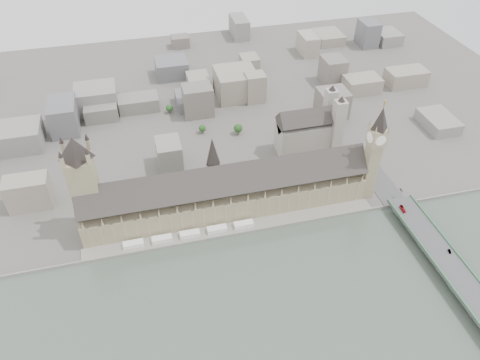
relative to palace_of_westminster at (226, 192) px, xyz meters
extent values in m
plane|color=#595651|center=(0.00, -19.70, -22.71)|extent=(900.00, 900.00, 0.00)
cube|color=slate|center=(0.00, -34.70, -21.21)|extent=(600.00, 1.50, 3.00)
cube|color=slate|center=(0.00, -27.20, -21.71)|extent=(270.00, 15.00, 2.00)
cube|color=white|center=(-90.00, -26.70, -18.71)|extent=(18.00, 7.00, 4.00)
cube|color=white|center=(-65.00, -26.70, -18.71)|extent=(18.00, 7.00, 4.00)
cube|color=white|center=(-40.00, -26.70, -18.71)|extent=(18.00, 7.00, 4.00)
cube|color=white|center=(-15.00, -26.70, -18.71)|extent=(18.00, 7.00, 4.00)
cube|color=white|center=(10.00, -26.70, -18.71)|extent=(18.00, 7.00, 4.00)
cube|color=gray|center=(0.00, 0.30, -10.21)|extent=(265.00, 40.00, 25.00)
cube|color=#332F2D|center=(0.00, 0.30, 12.37)|extent=(265.00, 40.73, 40.73)
cube|color=gray|center=(138.00, -11.70, 8.29)|extent=(12.00, 12.00, 62.00)
cube|color=tan|center=(138.00, -11.70, 47.29)|extent=(14.00, 14.00, 16.00)
cylinder|color=white|center=(145.20, -11.70, 47.29)|extent=(0.60, 10.00, 10.00)
cylinder|color=white|center=(130.80, -11.70, 47.29)|extent=(0.60, 10.00, 10.00)
cylinder|color=white|center=(138.00, -4.50, 47.29)|extent=(10.00, 0.60, 10.00)
cylinder|color=white|center=(138.00, -18.90, 47.29)|extent=(10.00, 0.60, 10.00)
cone|color=#2A2422|center=(138.00, -11.70, 66.29)|extent=(17.00, 17.00, 22.00)
cylinder|color=gold|center=(138.00, -11.70, 80.29)|extent=(1.00, 1.00, 6.00)
sphere|color=gold|center=(138.00, -11.70, 83.79)|extent=(2.00, 2.00, 2.00)
cone|color=tan|center=(144.50, -5.20, 59.29)|extent=(2.40, 2.40, 8.00)
cone|color=tan|center=(131.50, -5.20, 59.29)|extent=(2.40, 2.40, 8.00)
cone|color=tan|center=(144.50, -18.20, 59.29)|extent=(2.40, 2.40, 8.00)
cone|color=tan|center=(131.50, -18.20, 59.29)|extent=(2.40, 2.40, 8.00)
cube|color=gray|center=(-122.00, 6.30, 17.29)|extent=(23.00, 23.00, 80.00)
cone|color=#2A2422|center=(-122.00, 6.30, 67.29)|extent=(30.00, 30.00, 20.00)
cylinder|color=tan|center=(-10.00, 6.30, 20.29)|extent=(12.00, 12.00, 20.00)
cone|color=#2A2422|center=(-10.00, 6.30, 44.29)|extent=(13.00, 13.00, 28.00)
cube|color=#474749|center=(162.00, -107.20, -17.58)|extent=(25.00, 325.00, 10.25)
cube|color=gray|center=(105.00, 75.30, -5.71)|extent=(60.00, 28.00, 34.00)
cube|color=#332F2D|center=(105.00, 75.30, 16.29)|extent=(60.00, 28.28, 28.28)
cube|color=gray|center=(137.00, 87.30, 9.29)|extent=(12.00, 12.00, 64.00)
cube|color=gray|center=(137.00, 63.30, 9.29)|extent=(12.00, 12.00, 64.00)
imported|color=red|center=(156.27, -50.64, -11.15)|extent=(3.25, 9.59, 2.62)
imported|color=gray|center=(168.71, -106.95, -11.68)|extent=(2.88, 4.95, 1.54)
imported|color=gray|center=(168.76, -25.72, -11.80)|extent=(2.24, 4.68, 1.32)
camera|label=1|loc=(-67.28, -320.00, 286.66)|focal=35.00mm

